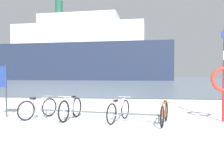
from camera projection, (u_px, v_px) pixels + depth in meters
ground at (133, 81)px, 57.97m from camera, size 80.00×132.00×0.08m
bike_rack at (99, 113)px, 7.43m from camera, size 4.26×0.73×0.31m
bicycle_0 at (38, 108)px, 7.87m from camera, size 0.83×1.44×0.78m
bicycle_1 at (71, 109)px, 7.62m from camera, size 0.47×1.65×0.83m
bicycle_2 at (119, 111)px, 7.33m from camera, size 0.69×1.62×0.77m
bicycle_3 at (164, 113)px, 6.92m from camera, size 0.54×1.58×0.74m
rescue_post at (224, 77)px, 7.27m from camera, size 0.82×0.13×3.05m
ferry_ship at (82, 53)px, 64.25m from camera, size 49.42×14.96×22.60m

